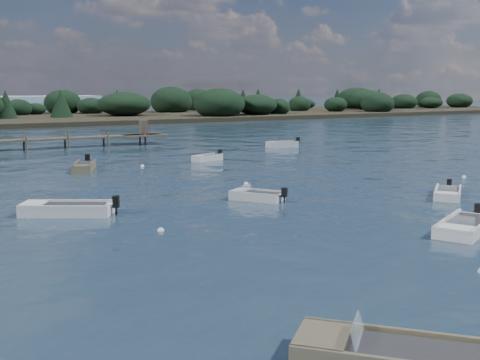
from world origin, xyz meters
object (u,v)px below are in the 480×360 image
dinghy_mid_white_a (465,228)px  dinghy_mid_grey (67,211)px  dinghy_extra_a (84,168)px  dinghy_extra_b (257,198)px  tender_far_grey_b (282,146)px  tender_far_white (207,159)px  dinghy_mid_white_b (448,195)px

dinghy_mid_white_a → dinghy_mid_grey: (-15.06, 12.53, 0.02)m
dinghy_mid_white_a → dinghy_extra_a: 30.02m
dinghy_extra_b → dinghy_mid_grey: size_ratio=0.67×
tender_far_grey_b → dinghy_extra_a: bearing=-162.4°
tender_far_white → dinghy_extra_a: dinghy_extra_a is taller
dinghy_extra_b → dinghy_mid_white_a: bearing=-68.2°
dinghy_mid_white_a → dinghy_mid_grey: 19.59m
tender_far_white → dinghy_extra_a: 11.21m
tender_far_white → dinghy_extra_a: (-11.18, -0.86, 0.02)m
tender_far_white → dinghy_mid_white_a: bearing=-92.3°
dinghy_mid_white_b → tender_far_white: size_ratio=1.18×
tender_far_grey_b → dinghy_extra_b: bearing=-126.0°
dinghy_extra_a → dinghy_extra_b: bearing=-72.2°
dinghy_extra_b → dinghy_mid_white_a: dinghy_mid_white_a is taller
dinghy_mid_grey → dinghy_mid_white_a: bearing=-39.7°
dinghy_mid_white_b → tender_far_white: (-4.87, 22.73, 0.02)m
tender_far_grey_b → dinghy_mid_grey: bearing=-140.8°
dinghy_mid_white_b → dinghy_extra_a: dinghy_extra_a is taller
dinghy_extra_a → dinghy_mid_white_a: bearing=-70.6°
dinghy_extra_b → tender_far_white: size_ratio=1.00×
tender_far_white → dinghy_extra_a: bearing=-175.6°
dinghy_mid_white_a → tender_far_white: bearing=87.7°
dinghy_extra_b → dinghy_mid_white_b: bearing=-24.0°
dinghy_mid_grey → dinghy_extra_b: bearing=-7.5°
dinghy_mid_white_b → dinghy_mid_white_a: dinghy_mid_white_a is taller
tender_far_grey_b → dinghy_extra_b: tender_far_grey_b is taller
tender_far_grey_b → dinghy_mid_grey: 36.75m
dinghy_mid_grey → dinghy_extra_a: 16.58m
tender_far_grey_b → dinghy_mid_white_b: size_ratio=0.99×
dinghy_mid_grey → dinghy_mid_white_b: bearing=-16.1°
tender_far_grey_b → dinghy_mid_grey: size_ratio=0.79×
tender_far_white → dinghy_extra_b: bearing=-107.4°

